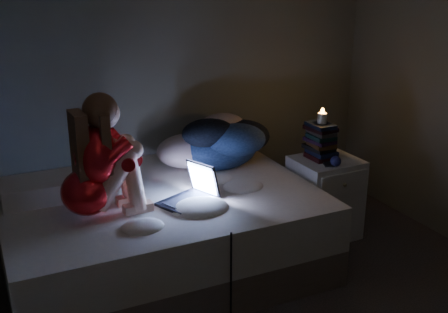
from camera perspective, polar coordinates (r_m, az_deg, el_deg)
wall_back at (r=4.51m, az=-5.59°, el=9.37°), size 3.60×0.02×2.60m
bed at (r=3.97m, az=-6.59°, el=-7.50°), size 2.09×1.57×0.57m
pillow at (r=3.89m, az=-18.65°, el=-3.28°), size 0.46×0.33×0.13m
woman at (r=3.42m, az=-14.21°, el=-0.12°), size 0.49×0.33×0.78m
laptop at (r=3.62m, az=-3.86°, el=-2.90°), size 0.44×0.38×0.26m
clothes_pile at (r=4.29m, az=-0.75°, el=1.75°), size 0.76×0.65×0.41m
nightstand at (r=4.45m, az=10.27°, el=-4.16°), size 0.49×0.44×0.64m
book_stack at (r=4.31m, az=9.91°, el=1.55°), size 0.19×0.25×0.27m
candle at (r=4.26m, az=10.04°, el=3.82°), size 0.07×0.07×0.08m
phone at (r=4.23m, az=10.57°, el=-0.69°), size 0.12×0.16×0.01m
blue_orb at (r=4.18m, az=11.35°, el=-0.48°), size 0.08×0.08×0.08m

